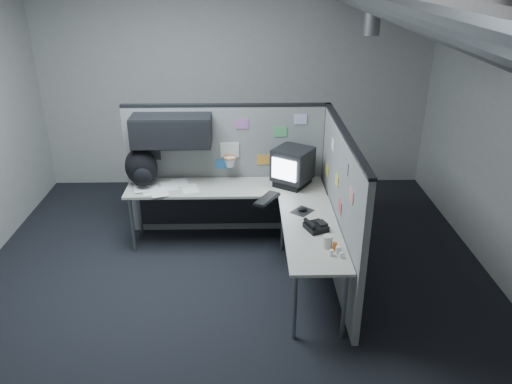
{
  "coord_description": "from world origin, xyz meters",
  "views": [
    {
      "loc": [
        0.14,
        -4.34,
        3.12
      ],
      "look_at": [
        0.24,
        0.35,
        0.95
      ],
      "focal_mm": 35.0,
      "sensor_mm": 36.0,
      "label": 1
    }
  ],
  "objects_px": {
    "monitor": "(293,166)",
    "backpack": "(141,168)",
    "keyboard": "(267,199)",
    "desk": "(247,206)",
    "phone": "(316,226)"
  },
  "relations": [
    {
      "from": "keyboard",
      "to": "backpack",
      "type": "bearing_deg",
      "value": 147.65
    },
    {
      "from": "backpack",
      "to": "desk",
      "type": "bearing_deg",
      "value": -9.95
    },
    {
      "from": "monitor",
      "to": "phone",
      "type": "bearing_deg",
      "value": -94.32
    },
    {
      "from": "desk",
      "to": "keyboard",
      "type": "relative_size",
      "value": 5.49
    },
    {
      "from": "desk",
      "to": "backpack",
      "type": "height_order",
      "value": "backpack"
    },
    {
      "from": "backpack",
      "to": "keyboard",
      "type": "bearing_deg",
      "value": -11.61
    },
    {
      "from": "monitor",
      "to": "backpack",
      "type": "relative_size",
      "value": 1.18
    },
    {
      "from": "monitor",
      "to": "keyboard",
      "type": "xyz_separation_m",
      "value": [
        -0.31,
        -0.42,
        -0.21
      ]
    },
    {
      "from": "phone",
      "to": "backpack",
      "type": "distance_m",
      "value": 2.19
    },
    {
      "from": "monitor",
      "to": "keyboard",
      "type": "height_order",
      "value": "monitor"
    },
    {
      "from": "keyboard",
      "to": "backpack",
      "type": "height_order",
      "value": "backpack"
    },
    {
      "from": "phone",
      "to": "backpack",
      "type": "relative_size",
      "value": 0.57
    },
    {
      "from": "monitor",
      "to": "phone",
      "type": "relative_size",
      "value": 2.07
    },
    {
      "from": "monitor",
      "to": "keyboard",
      "type": "distance_m",
      "value": 0.57
    },
    {
      "from": "monitor",
      "to": "backpack",
      "type": "bearing_deg",
      "value": 168.24
    }
  ]
}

